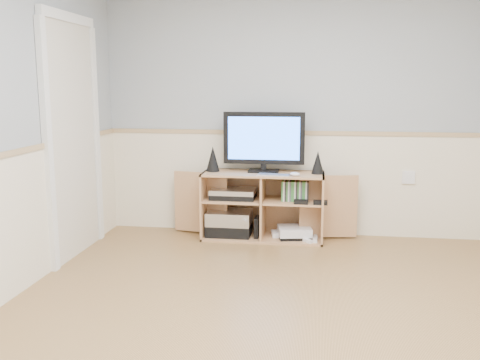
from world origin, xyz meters
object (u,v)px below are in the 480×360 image
game_consoles (293,233)px  media_cabinet (263,204)px  keyboard (274,175)px  monitor (264,140)px

game_consoles → media_cabinet: bearing=167.7°
media_cabinet → keyboard: keyboard is taller
monitor → game_consoles: bearing=-11.4°
media_cabinet → monitor: (-0.00, -0.01, 0.63)m
media_cabinet → game_consoles: size_ratio=3.95×
keyboard → monitor: bearing=129.0°
media_cabinet → monitor: size_ratio=2.33×
keyboard → game_consoles: 0.63m
media_cabinet → keyboard: (0.11, -0.19, 0.32)m
media_cabinet → game_consoles: media_cabinet is taller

